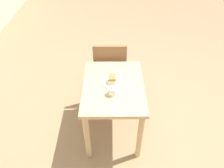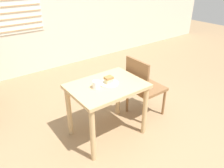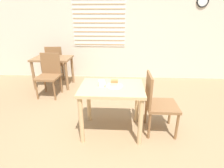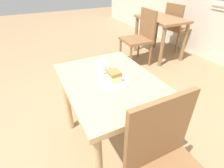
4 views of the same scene
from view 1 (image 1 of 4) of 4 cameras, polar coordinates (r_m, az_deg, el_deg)
name	(u,v)px [view 1 (image 1 of 4)]	position (r m, az deg, el deg)	size (l,w,h in m)	color
ground_plane	(156,120)	(2.95, 11.55, -9.26)	(14.00, 14.00, 0.00)	#997A56
dining_table_near	(113,94)	(2.38, 0.33, -2.64)	(0.87, 0.64, 0.71)	tan
chair_near_window	(110,67)	(2.94, -0.52, 4.33)	(0.43, 0.43, 0.88)	brown
plate	(113,82)	(2.32, 0.23, 0.40)	(0.22, 0.22, 0.01)	white
cake_slice	(112,79)	(2.29, 0.06, 1.23)	(0.09, 0.08, 0.08)	beige
coffee_mug	(113,91)	(2.16, 0.21, -1.80)	(0.09, 0.09, 0.09)	white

